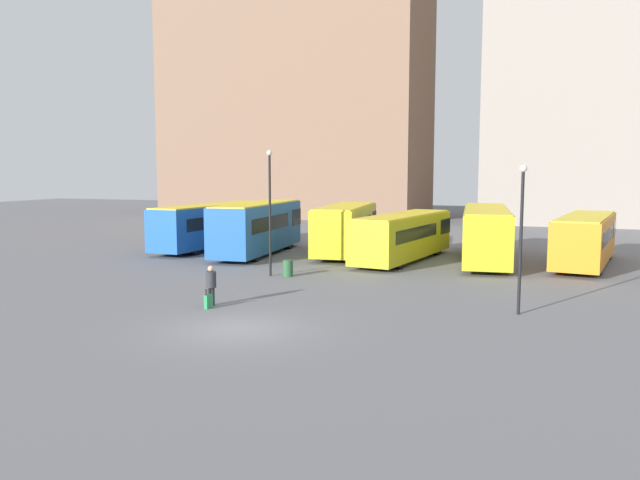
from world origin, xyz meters
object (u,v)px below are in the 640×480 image
at_px(bus_1, 258,226).
at_px(bus_2, 346,228).
at_px(bus_0, 214,224).
at_px(lamp_post_0, 270,204).
at_px(trash_bin, 288,268).
at_px(lamp_post_1, 521,227).
at_px(bus_5, 585,238).
at_px(bus_4, 486,232).
at_px(bus_3, 404,235).
at_px(traveler, 211,282).
at_px(suitcase, 208,301).

height_order(bus_1, bus_2, bus_1).
relative_size(bus_0, lamp_post_0, 1.84).
bearing_deg(trash_bin, bus_1, 124.79).
bearing_deg(lamp_post_1, bus_5, 77.69).
xyz_separation_m(lamp_post_0, lamp_post_1, (12.38, -4.79, -0.43)).
height_order(bus_2, lamp_post_0, lamp_post_0).
bearing_deg(bus_0, lamp_post_1, -120.73).
xyz_separation_m(bus_4, bus_5, (5.53, -0.08, -0.17)).
distance_m(bus_2, bus_4, 8.84).
height_order(bus_3, lamp_post_1, lamp_post_1).
distance_m(lamp_post_0, lamp_post_1, 13.28).
height_order(bus_0, traveler, bus_0).
xyz_separation_m(bus_0, lamp_post_1, (20.98, -14.26, 1.62)).
distance_m(bus_1, trash_bin, 9.19).
bearing_deg(trash_bin, lamp_post_1, -23.29).
distance_m(bus_0, bus_4, 18.54).
relative_size(bus_4, traveler, 7.69).
relative_size(bus_5, trash_bin, 12.43).
distance_m(lamp_post_1, trash_bin, 12.80).
bearing_deg(suitcase, bus_3, -3.62).
distance_m(bus_0, lamp_post_1, 25.42).
bearing_deg(suitcase, lamp_post_0, 18.21).
relative_size(bus_3, bus_5, 1.03).
relative_size(traveler, trash_bin, 1.91).
bearing_deg(lamp_post_1, bus_3, 119.24).
xyz_separation_m(lamp_post_1, trash_bin, (-11.46, 4.93, -2.88)).
relative_size(bus_1, lamp_post_0, 1.66).
height_order(bus_2, bus_5, bus_2).
bearing_deg(bus_4, bus_2, 83.53).
bearing_deg(bus_3, bus_2, 77.73).
xyz_separation_m(bus_3, suitcase, (-4.41, -15.76, -1.25)).
height_order(bus_0, bus_2, bus_2).
bearing_deg(trash_bin, bus_2, 88.90).
xyz_separation_m(bus_3, bus_5, (10.21, 1.45, 0.04)).
xyz_separation_m(bus_0, bus_4, (18.54, -0.01, 0.05)).
relative_size(lamp_post_0, trash_bin, 7.57).
bearing_deg(bus_5, suitcase, 148.85).
relative_size(bus_1, trash_bin, 12.55).
bearing_deg(bus_2, bus_4, -97.08).
bearing_deg(bus_0, bus_2, -86.05).
xyz_separation_m(bus_4, trash_bin, (-9.02, -9.32, -1.31)).
bearing_deg(lamp_post_0, bus_3, 56.42).
height_order(bus_2, bus_4, bus_4).
relative_size(bus_2, suitcase, 12.73).
bearing_deg(lamp_post_0, trash_bin, 8.76).
distance_m(bus_4, lamp_post_0, 13.86).
bearing_deg(trash_bin, suitcase, -90.50).
relative_size(suitcase, lamp_post_1, 0.14).
distance_m(bus_4, traveler, 19.18).
bearing_deg(bus_0, bus_3, -92.89).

